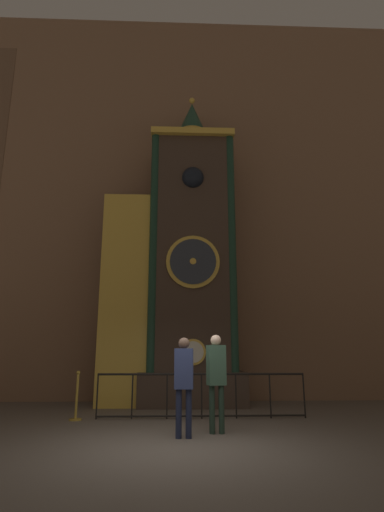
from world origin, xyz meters
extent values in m
plane|color=brown|center=(0.00, 0.00, 0.00)|extent=(28.00, 28.00, 0.00)
cube|color=#846047|center=(0.00, 6.36, 7.08)|extent=(24.00, 0.30, 14.16)
cube|color=#423328|center=(0.49, 5.15, 0.47)|extent=(3.06, 1.61, 0.94)
cube|color=#423328|center=(0.49, 5.15, 4.66)|extent=(2.45, 1.40, 7.44)
cube|color=gold|center=(0.49, 5.05, 8.29)|extent=(2.64, 1.54, 0.20)
cylinder|color=gold|center=(0.49, 4.42, 1.49)|extent=(0.72, 0.05, 0.72)
cylinder|color=silver|center=(0.49, 4.39, 1.49)|extent=(0.59, 0.03, 0.59)
cylinder|color=gold|center=(0.49, 4.42, 4.07)|extent=(1.57, 0.07, 1.57)
cylinder|color=#2D333D|center=(0.49, 4.38, 4.07)|extent=(1.35, 0.04, 1.35)
cylinder|color=gold|center=(0.49, 4.36, 4.07)|extent=(0.19, 0.03, 0.19)
cube|color=black|center=(0.49, 4.94, 6.75)|extent=(0.86, 0.42, 0.86)
sphere|color=black|center=(0.49, 4.51, 6.75)|extent=(0.69, 0.69, 0.69)
cylinder|color=#193828|center=(-0.68, 4.53, 4.66)|extent=(0.25, 0.25, 7.44)
cylinder|color=#193828|center=(1.67, 4.53, 4.66)|extent=(0.25, 0.25, 7.44)
cylinder|color=gold|center=(0.49, 5.15, 8.54)|extent=(0.98, 0.98, 0.30)
cone|color=#1C3D2C|center=(0.49, 5.15, 9.25)|extent=(0.93, 0.93, 1.13)
sphere|color=gold|center=(0.49, 5.15, 9.93)|extent=(0.20, 0.20, 0.20)
cube|color=#4C3828|center=(-1.48, 5.20, 3.10)|extent=(1.40, 1.19, 6.21)
cube|color=gold|center=(-1.48, 4.59, 3.10)|extent=(1.47, 0.06, 6.21)
cylinder|color=black|center=(-1.79, 2.83, 0.50)|extent=(0.04, 0.04, 1.01)
cylinder|color=black|center=(-0.98, 2.83, 0.50)|extent=(0.04, 0.04, 1.01)
cylinder|color=black|center=(-0.18, 2.83, 0.50)|extent=(0.04, 0.04, 1.01)
cylinder|color=black|center=(0.63, 2.83, 0.50)|extent=(0.04, 0.04, 1.01)
cylinder|color=black|center=(1.44, 2.83, 0.50)|extent=(0.04, 0.04, 1.01)
cylinder|color=black|center=(2.24, 2.83, 0.50)|extent=(0.04, 0.04, 1.01)
cylinder|color=black|center=(3.05, 2.83, 0.50)|extent=(0.04, 0.04, 1.01)
cylinder|color=black|center=(0.63, 2.83, 0.99)|extent=(4.84, 0.05, 0.05)
cylinder|color=black|center=(0.63, 2.83, 0.06)|extent=(4.84, 0.04, 0.04)
cylinder|color=#1B213A|center=(0.08, 0.68, 0.42)|extent=(0.11, 0.11, 0.84)
cylinder|color=#1B213A|center=(0.26, 0.68, 0.42)|extent=(0.11, 0.11, 0.84)
cube|color=navy|center=(0.17, 0.68, 1.20)|extent=(0.36, 0.25, 0.72)
sphere|color=brown|center=(0.17, 0.68, 1.65)|extent=(0.21, 0.21, 0.21)
cylinder|color=#213427|center=(0.72, 1.07, 0.44)|extent=(0.11, 0.11, 0.87)
cylinder|color=#213427|center=(0.90, 1.07, 0.44)|extent=(0.11, 0.11, 0.87)
cube|color=#385642|center=(0.81, 1.07, 1.25)|extent=(0.38, 0.30, 0.76)
sphere|color=beige|center=(0.81, 1.07, 1.72)|extent=(0.21, 0.21, 0.21)
cylinder|color=#B28E33|center=(-2.23, 2.71, 0.02)|extent=(0.28, 0.28, 0.04)
cylinder|color=#B28E33|center=(-2.23, 2.71, 0.50)|extent=(0.06, 0.06, 0.99)
sphere|color=#B28E33|center=(-2.23, 2.71, 1.03)|extent=(0.09, 0.09, 0.09)
camera|label=1|loc=(0.03, -6.96, 1.50)|focal=28.00mm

